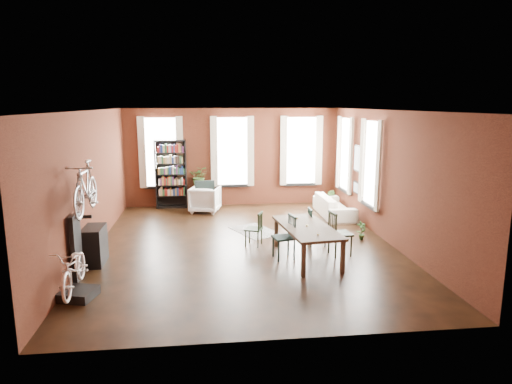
{
  "coord_description": "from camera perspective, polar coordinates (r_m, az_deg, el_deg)",
  "views": [
    {
      "loc": [
        -0.94,
        -10.48,
        3.36
      ],
      "look_at": [
        0.34,
        0.6,
        1.18
      ],
      "focal_mm": 32.0,
      "sensor_mm": 36.0,
      "label": 1
    }
  ],
  "objects": [
    {
      "name": "bookshelf",
      "position": [
        14.99,
        -10.57,
        2.2
      ],
      "size": [
        1.0,
        0.32,
        2.2
      ],
      "primitive_type": "cube",
      "color": "black",
      "rests_on": "ground"
    },
    {
      "name": "bicycle_hung",
      "position": [
        9.04,
        -20.68,
        2.53
      ],
      "size": [
        0.47,
        1.0,
        1.66
      ],
      "primitive_type": "imported",
      "color": "#A5A8AD",
      "rests_on": "bike_wall_rack"
    },
    {
      "name": "dining_table",
      "position": [
        10.06,
        6.34,
        -6.31
      ],
      "size": [
        1.21,
        2.25,
        0.73
      ],
      "primitive_type": "cube",
      "rotation": [
        0.0,
        0.0,
        0.11
      ],
      "color": "brown",
      "rests_on": "ground"
    },
    {
      "name": "bike_trainer",
      "position": [
        8.74,
        -21.32,
        -11.78
      ],
      "size": [
        0.68,
        0.68,
        0.16
      ],
      "primitive_type": "cube",
      "rotation": [
        0.0,
        0.0,
        -0.27
      ],
      "color": "black",
      "rests_on": "ground"
    },
    {
      "name": "room",
      "position": [
        11.23,
        -0.46,
        4.8
      ],
      "size": [
        9.0,
        9.04,
        3.22
      ],
      "color": "black",
      "rests_on": "ground"
    },
    {
      "name": "plant_by_sofa",
      "position": [
        14.98,
        9.15,
        -1.5
      ],
      "size": [
        0.55,
        0.7,
        0.28
      ],
      "primitive_type": "imported",
      "rotation": [
        0.0,
        0.0,
        -0.39
      ],
      "color": "#335923",
      "rests_on": "ground"
    },
    {
      "name": "dining_chair_c",
      "position": [
        10.39,
        10.48,
        -5.12
      ],
      "size": [
        0.52,
        0.52,
        1.0
      ],
      "primitive_type": "cube",
      "rotation": [
        0.0,
        0.0,
        1.71
      ],
      "color": "black",
      "rests_on": "ground"
    },
    {
      "name": "console_table",
      "position": [
        10.3,
        -19.53,
        -6.31
      ],
      "size": [
        0.4,
        0.8,
        0.8
      ],
      "primitive_type": "cube",
      "color": "black",
      "rests_on": "ground"
    },
    {
      "name": "white_armchair",
      "position": [
        14.33,
        -6.4,
        -0.76
      ],
      "size": [
        1.03,
        0.99,
        0.88
      ],
      "primitive_type": "imported",
      "rotation": [
        0.0,
        0.0,
        2.88
      ],
      "color": "silver",
      "rests_on": "ground"
    },
    {
      "name": "plant_on_stand",
      "position": [
        14.95,
        -7.09,
        1.66
      ],
      "size": [
        0.67,
        0.73,
        0.52
      ],
      "primitive_type": "imported",
      "rotation": [
        0.0,
        0.0,
        -0.11
      ],
      "color": "#355C25",
      "rests_on": "plant_stand"
    },
    {
      "name": "dining_chair_a",
      "position": [
        10.02,
        3.48,
        -5.67
      ],
      "size": [
        0.52,
        0.52,
        0.96
      ],
      "primitive_type": "cube",
      "rotation": [
        0.0,
        0.0,
        -1.38
      ],
      "color": "#193738",
      "rests_on": "ground"
    },
    {
      "name": "striped_rug",
      "position": [
        12.2,
        -0.1,
        -4.91
      ],
      "size": [
        1.4,
        1.66,
        0.01
      ],
      "primitive_type": "cube",
      "rotation": [
        0.0,
        0.0,
        0.44
      ],
      "color": "black",
      "rests_on": "ground"
    },
    {
      "name": "dining_chair_b",
      "position": [
        10.91,
        -0.3,
        -4.63
      ],
      "size": [
        0.5,
        0.5,
        0.82
      ],
      "primitive_type": "cube",
      "rotation": [
        0.0,
        0.0,
        -1.98
      ],
      "color": "#1D301C",
      "rests_on": "ground"
    },
    {
      "name": "bicycle_floor",
      "position": [
        8.45,
        -21.94,
        -6.55
      ],
      "size": [
        0.56,
        0.82,
        1.52
      ],
      "primitive_type": "imported",
      "rotation": [
        0.0,
        0.0,
        0.04
      ],
      "color": "white",
      "rests_on": "bike_trainer"
    },
    {
      "name": "plant_small",
      "position": [
        11.75,
        13.02,
        -5.43
      ],
      "size": [
        0.37,
        0.52,
        0.17
      ],
      "primitive_type": "imported",
      "rotation": [
        0.0,
        0.0,
        0.3
      ],
      "color": "#2F5923",
      "rests_on": "ground"
    },
    {
      "name": "plant_stand",
      "position": [
        15.08,
        -7.18,
        -0.57
      ],
      "size": [
        0.45,
        0.45,
        0.68
      ],
      "primitive_type": "cube",
      "rotation": [
        0.0,
        0.0,
        -0.43
      ],
      "color": "black",
      "rests_on": "ground"
    },
    {
      "name": "cream_sofa",
      "position": [
        13.96,
        9.75,
        -1.31
      ],
      "size": [
        0.61,
        2.08,
        0.81
      ],
      "primitive_type": "imported",
      "rotation": [
        0.0,
        0.0,
        1.57
      ],
      "color": "beige",
      "rests_on": "ground"
    },
    {
      "name": "dining_chair_d",
      "position": [
        11.03,
        7.63,
        -4.35
      ],
      "size": [
        0.42,
        0.42,
        0.9
      ],
      "primitive_type": "cube",
      "rotation": [
        0.0,
        0.0,
        1.55
      ],
      "color": "#173231",
      "rests_on": "ground"
    },
    {
      "name": "bike_wall_rack",
      "position": [
        9.42,
        -21.55,
        -6.46
      ],
      "size": [
        0.16,
        0.6,
        1.3
      ],
      "primitive_type": "cube",
      "color": "black",
      "rests_on": "ground"
    }
  ]
}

